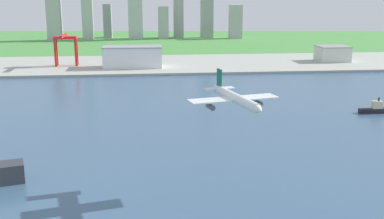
{
  "coord_description": "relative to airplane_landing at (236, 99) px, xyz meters",
  "views": [
    {
      "loc": [
        -21.21,
        -30.52,
        76.91
      ],
      "look_at": [
        -0.17,
        170.05,
        27.53
      ],
      "focal_mm": 44.37,
      "sensor_mm": 36.0,
      "label": 1
    }
  ],
  "objects": [
    {
      "name": "port_crane_red",
      "position": [
        -114.8,
        335.99,
        -11.23
      ],
      "size": [
        23.43,
        38.89,
        33.73
      ],
      "color": "red",
      "rests_on": "industrial_pier"
    },
    {
      "name": "industrial_pier",
      "position": [
        -13.66,
        347.42,
        -36.83
      ],
      "size": [
        840.0,
        140.0,
        2.5
      ],
      "primitive_type": "cube",
      "color": "#A1A59C",
      "rests_on": "ground"
    },
    {
      "name": "distant_skyline",
      "position": [
        -47.45,
        666.96,
        16.13
      ],
      "size": [
        331.38,
        65.44,
        150.47
      ],
      "color": "#AAAAB0",
      "rests_on": "ground"
    },
    {
      "name": "warehouse_annex",
      "position": [
        179.27,
        343.31,
        -27.03
      ],
      "size": [
        34.15,
        29.85,
        17.05
      ],
      "color": "silver",
      "rests_on": "industrial_pier"
    },
    {
      "name": "tugboat_small",
      "position": [
        116.33,
        116.62,
        -35.02
      ],
      "size": [
        17.56,
        5.26,
        10.47
      ],
      "color": "black",
      "rests_on": "water_bay"
    },
    {
      "name": "warehouse_main",
      "position": [
        -45.22,
        320.17,
        -24.66
      ],
      "size": [
        60.72,
        29.29,
        21.79
      ],
      "color": "white",
      "rests_on": "industrial_pier"
    },
    {
      "name": "airplane_landing",
      "position": [
        0.0,
        0.0,
        0.0
      ],
      "size": [
        36.22,
        41.36,
        12.58
      ],
      "color": "silver"
    },
    {
      "name": "water_bay",
      "position": [
        -13.66,
        97.42,
        -38.0
      ],
      "size": [
        840.0,
        360.0,
        0.15
      ],
      "primitive_type": "cube",
      "color": "#385675",
      "rests_on": "ground"
    },
    {
      "name": "ground_plane",
      "position": [
        -13.66,
        157.42,
        -38.08
      ],
      "size": [
        2400.0,
        2400.0,
        0.0
      ],
      "primitive_type": "plane",
      "color": "#498E42"
    }
  ]
}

